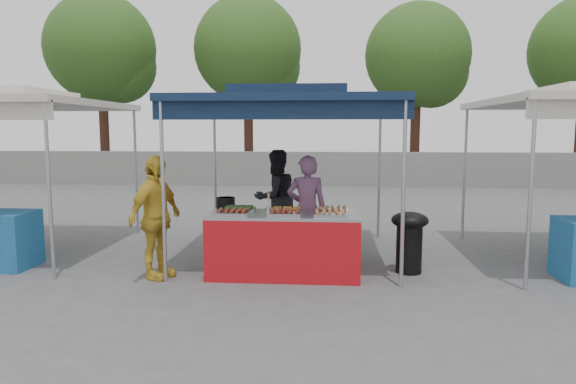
# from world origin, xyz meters

# --- Properties ---
(ground_plane) EXTENTS (80.00, 80.00, 0.00)m
(ground_plane) POSITION_xyz_m (0.00, 0.00, 0.00)
(ground_plane) COLOR #4E4E50
(back_wall) EXTENTS (40.00, 0.25, 1.20)m
(back_wall) POSITION_xyz_m (0.00, 11.00, 0.60)
(back_wall) COLOR slate
(back_wall) RESTS_ON ground_plane
(main_canopy) EXTENTS (3.20, 3.20, 2.57)m
(main_canopy) POSITION_xyz_m (0.00, 0.97, 2.37)
(main_canopy) COLOR #A3A4A9
(main_canopy) RESTS_ON ground_plane
(tree_0) EXTENTS (4.14, 4.14, 7.11)m
(tree_0) POSITION_xyz_m (-7.99, 12.73, 4.87)
(tree_0) COLOR #381E15
(tree_0) RESTS_ON ground_plane
(tree_1) EXTENTS (4.14, 4.14, 7.12)m
(tree_1) POSITION_xyz_m (-2.42, 13.42, 4.87)
(tree_1) COLOR #381E15
(tree_1) RESTS_ON ground_plane
(tree_2) EXTENTS (3.85, 3.85, 6.62)m
(tree_2) POSITION_xyz_m (3.98, 13.04, 4.53)
(tree_2) COLOR #381E15
(tree_2) RESTS_ON ground_plane
(vendor_table) EXTENTS (2.00, 0.80, 0.85)m
(vendor_table) POSITION_xyz_m (0.00, -0.10, 0.43)
(vendor_table) COLOR #A80F16
(vendor_table) RESTS_ON ground_plane
(food_tray_fl) EXTENTS (0.42, 0.30, 0.07)m
(food_tray_fl) POSITION_xyz_m (-0.64, -0.34, 0.88)
(food_tray_fl) COLOR #AEAEB2
(food_tray_fl) RESTS_ON vendor_table
(food_tray_fm) EXTENTS (0.42, 0.30, 0.07)m
(food_tray_fm) POSITION_xyz_m (0.03, -0.33, 0.88)
(food_tray_fm) COLOR #AEAEB2
(food_tray_fm) RESTS_ON vendor_table
(food_tray_fr) EXTENTS (0.42, 0.30, 0.07)m
(food_tray_fr) POSITION_xyz_m (0.61, -0.32, 0.88)
(food_tray_fr) COLOR #AEAEB2
(food_tray_fr) RESTS_ON vendor_table
(food_tray_bl) EXTENTS (0.42, 0.30, 0.07)m
(food_tray_bl) POSITION_xyz_m (-0.62, -0.00, 0.88)
(food_tray_bl) COLOR #AEAEB2
(food_tray_bl) RESTS_ON vendor_table
(food_tray_bm) EXTENTS (0.42, 0.30, 0.07)m
(food_tray_bm) POSITION_xyz_m (0.03, -0.00, 0.88)
(food_tray_bm) COLOR #AEAEB2
(food_tray_bm) RESTS_ON vendor_table
(food_tray_br) EXTENTS (0.42, 0.30, 0.07)m
(food_tray_br) POSITION_xyz_m (0.65, -0.05, 0.88)
(food_tray_br) COLOR #AEAEB2
(food_tray_br) RESTS_ON vendor_table
(cooking_pot) EXTENTS (0.26, 0.26, 0.15)m
(cooking_pot) POSITION_xyz_m (-0.86, 0.28, 0.93)
(cooking_pot) COLOR black
(cooking_pot) RESTS_ON vendor_table
(skewer_cup) EXTENTS (0.09, 0.09, 0.11)m
(skewer_cup) POSITION_xyz_m (-0.18, -0.31, 0.90)
(skewer_cup) COLOR #A3A4A9
(skewer_cup) RESTS_ON vendor_table
(wok_burner) EXTENTS (0.50, 0.50, 0.85)m
(wok_burner) POSITION_xyz_m (1.70, 0.19, 0.50)
(wok_burner) COLOR black
(wok_burner) RESTS_ON ground_plane
(crate_left) EXTENTS (0.48, 0.34, 0.29)m
(crate_left) POSITION_xyz_m (-0.54, 0.45, 0.15)
(crate_left) COLOR navy
(crate_left) RESTS_ON ground_plane
(crate_right) EXTENTS (0.44, 0.31, 0.26)m
(crate_right) POSITION_xyz_m (0.25, 0.65, 0.13)
(crate_right) COLOR navy
(crate_right) RESTS_ON ground_plane
(crate_stacked) EXTENTS (0.43, 0.30, 0.26)m
(crate_stacked) POSITION_xyz_m (0.25, 0.65, 0.39)
(crate_stacked) COLOR navy
(crate_stacked) RESTS_ON crate_right
(vendor_woman) EXTENTS (0.60, 0.42, 1.59)m
(vendor_woman) POSITION_xyz_m (0.28, 0.62, 0.79)
(vendor_woman) COLOR #774C71
(vendor_woman) RESTS_ON ground_plane
(helper_man) EXTENTS (1.00, 0.97, 1.62)m
(helper_man) POSITION_xyz_m (-0.30, 1.72, 0.81)
(helper_man) COLOR black
(helper_man) RESTS_ON ground_plane
(customer_person) EXTENTS (0.71, 1.03, 1.62)m
(customer_person) POSITION_xyz_m (-1.66, -0.34, 0.81)
(customer_person) COLOR gold
(customer_person) RESTS_ON ground_plane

